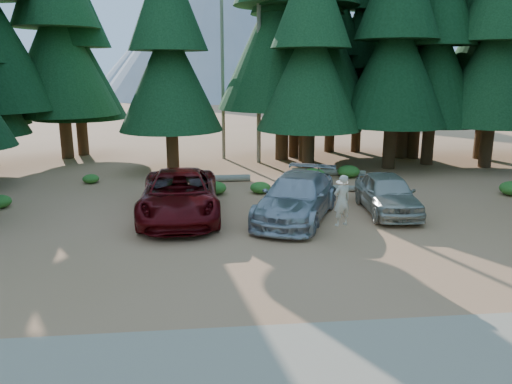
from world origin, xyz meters
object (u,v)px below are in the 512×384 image
log_left (202,179)px  log_right (342,188)px  frisbee_player (342,200)px  log_mid (328,172)px  red_pickup (180,195)px  silver_minivan_center (297,197)px  silver_minivan_right (387,193)px

log_left → log_right: log_left is taller
frisbee_player → log_mid: size_ratio=0.42×
log_left → red_pickup: bearing=-97.9°
silver_minivan_center → log_right: size_ratio=1.32×
silver_minivan_center → frisbee_player: size_ratio=3.48×
frisbee_player → red_pickup: bearing=-55.3°
red_pickup → log_mid: bearing=42.0°
log_mid → frisbee_player: bearing=-84.8°
red_pickup → silver_minivan_right: (7.89, -0.18, -0.10)m
log_mid → silver_minivan_center: bearing=-95.1°
red_pickup → silver_minivan_right: bearing=-2.3°
frisbee_player → log_left: bearing=-85.7°
red_pickup → log_mid: 10.06m
silver_minivan_right → frisbee_player: 4.44m
log_mid → log_right: 3.51m
log_left → frisbee_player: bearing=-65.4°
silver_minivan_right → log_right: size_ratio=1.04×
log_left → log_mid: bearing=8.7°
log_mid → log_right: bearing=-76.4°
red_pickup → frisbee_player: (5.14, -3.60, 0.60)m
red_pickup → silver_minivan_right: 7.89m
frisbee_player → log_left: size_ratio=0.34×
log_left → log_right: bearing=-21.6°
red_pickup → log_left: size_ratio=1.31×
frisbee_player → log_left: frisbee_player is taller
red_pickup → silver_minivan_right: red_pickup is taller
silver_minivan_right → red_pickup: bearing=-177.5°
log_left → log_mid: log_left is taller
silver_minivan_right → frisbee_player: size_ratio=2.77×
log_left → log_right: size_ratio=1.11×
silver_minivan_right → log_right: silver_minivan_right is taller
log_right → frisbee_player: bearing=-87.7°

